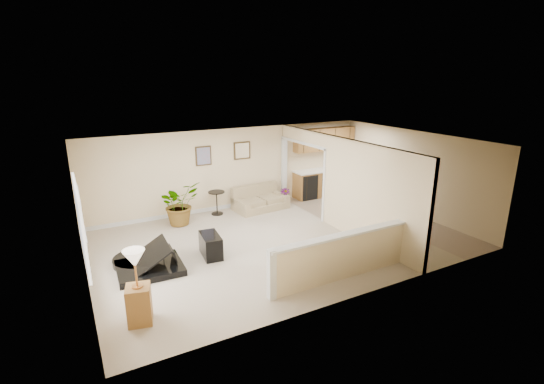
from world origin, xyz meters
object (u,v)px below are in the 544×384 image
accent_table (217,200)px  small_plant (285,199)px  palm_plant (179,204)px  piano_bench (211,245)px  loveseat (260,198)px  piano (145,246)px  lamp_stand (138,293)px

accent_table → small_plant: bearing=-8.4°
palm_plant → small_plant: (3.38, -0.04, -0.35)m
piano_bench → palm_plant: palm_plant is taller
piano_bench → accent_table: 2.87m
loveseat → accent_table: size_ratio=2.42×
piano → small_plant: bearing=27.6°
piano → accent_table: (2.60, 2.58, -0.08)m
palm_plant → lamp_stand: lamp_stand is taller
piano → piano_bench: 1.48m
palm_plant → lamp_stand: (-1.88, -4.22, -0.03)m
accent_table → loveseat: bearing=-5.9°
piano_bench → accent_table: size_ratio=1.10×
palm_plant → small_plant: 3.40m
accent_table → lamp_stand: bearing=-124.4°
piano → accent_table: piano is taller
palm_plant → small_plant: size_ratio=2.32×
loveseat → small_plant: loveseat is taller
piano_bench → lamp_stand: 2.71m
accent_table → lamp_stand: lamp_stand is taller
palm_plant → accent_table: bearing=13.1°
small_plant → lamp_stand: (-5.26, -4.18, 0.32)m
small_plant → piano_bench: bearing=-145.2°
loveseat → lamp_stand: bearing=-141.3°
piano → piano_bench: (1.45, -0.05, -0.27)m
piano → palm_plant: 2.69m
lamp_stand → palm_plant: bearing=66.0°
palm_plant → lamp_stand: size_ratio=1.02×
piano_bench → loveseat: (2.52, 2.49, 0.10)m
piano_bench → palm_plant: size_ratio=0.57×
piano_bench → small_plant: 4.05m
piano → small_plant: (4.77, 2.26, -0.28)m
loveseat → accent_table: 1.38m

